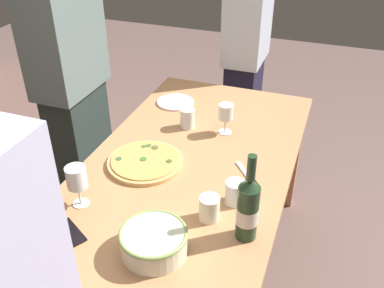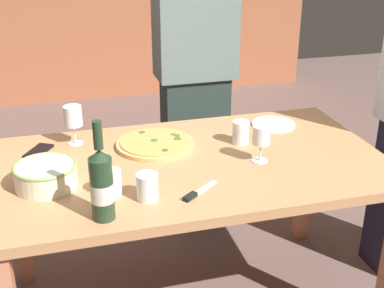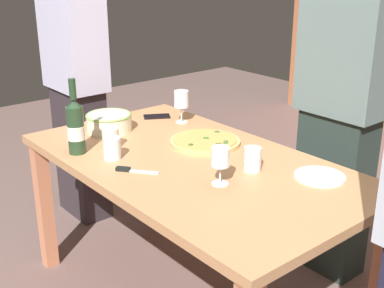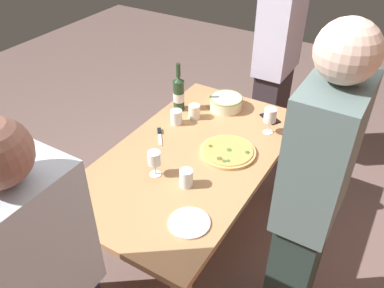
% 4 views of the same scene
% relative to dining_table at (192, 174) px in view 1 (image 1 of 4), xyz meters
% --- Properties ---
extents(ground_plane, '(8.00, 8.00, 0.00)m').
position_rel_dining_table_xyz_m(ground_plane, '(0.00, 0.00, -0.66)').
color(ground_plane, '#6F5651').
extents(dining_table, '(1.60, 0.90, 0.75)m').
position_rel_dining_table_xyz_m(dining_table, '(0.00, 0.00, 0.00)').
color(dining_table, tan).
rests_on(dining_table, ground).
extents(pizza, '(0.34, 0.34, 0.03)m').
position_rel_dining_table_xyz_m(pizza, '(-0.12, 0.18, 0.10)').
color(pizza, tan).
rests_on(pizza, dining_table).
extents(serving_bowl, '(0.23, 0.23, 0.09)m').
position_rel_dining_table_xyz_m(serving_bowl, '(-0.58, -0.07, 0.14)').
color(serving_bowl, silver).
rests_on(serving_bowl, dining_table).
extents(wine_bottle, '(0.08, 0.08, 0.35)m').
position_rel_dining_table_xyz_m(wine_bottle, '(-0.40, -0.35, 0.22)').
color(wine_bottle, '#233C23').
rests_on(wine_bottle, dining_table).
extents(wine_glass_near_pizza, '(0.07, 0.07, 0.16)m').
position_rel_dining_table_xyz_m(wine_glass_near_pizza, '(0.27, -0.08, 0.20)').
color(wine_glass_near_pizza, white).
rests_on(wine_glass_near_pizza, dining_table).
extents(wine_glass_by_bottle, '(0.08, 0.08, 0.18)m').
position_rel_dining_table_xyz_m(wine_glass_by_bottle, '(-0.45, 0.30, 0.22)').
color(wine_glass_by_bottle, white).
rests_on(wine_glass_by_bottle, dining_table).
extents(cup_amber, '(0.07, 0.07, 0.10)m').
position_rel_dining_table_xyz_m(cup_amber, '(0.25, 0.12, 0.14)').
color(cup_amber, white).
rests_on(cup_amber, dining_table).
extents(cup_ceramic, '(0.08, 0.08, 0.10)m').
position_rel_dining_table_xyz_m(cup_ceramic, '(-0.24, -0.26, 0.14)').
color(cup_ceramic, white).
rests_on(cup_ceramic, dining_table).
extents(cup_spare, '(0.08, 0.08, 0.10)m').
position_rel_dining_table_xyz_m(cup_spare, '(-0.36, -0.20, 0.14)').
color(cup_spare, white).
rests_on(cup_spare, dining_table).
extents(side_plate, '(0.21, 0.21, 0.01)m').
position_rel_dining_table_xyz_m(side_plate, '(0.48, 0.28, 0.10)').
color(side_plate, white).
rests_on(side_plate, dining_table).
extents(cell_phone, '(0.13, 0.16, 0.01)m').
position_rel_dining_table_xyz_m(cell_phone, '(-0.61, 0.25, 0.10)').
color(cell_phone, black).
rests_on(cell_phone, dining_table).
extents(pizza_knife, '(0.16, 0.13, 0.02)m').
position_rel_dining_table_xyz_m(pizza_knife, '(-0.06, -0.28, 0.10)').
color(pizza_knife, silver).
rests_on(pizza_knife, dining_table).
extents(person_guest_left, '(0.40, 0.24, 1.62)m').
position_rel_dining_table_xyz_m(person_guest_left, '(1.14, 0.03, 0.17)').
color(person_guest_left, '#1E1C32').
rests_on(person_guest_left, ground).
extents(person_guest_right, '(0.42, 0.24, 1.77)m').
position_rel_dining_table_xyz_m(person_guest_right, '(0.23, 0.77, 0.25)').
color(person_guest_right, '#25332E').
rests_on(person_guest_right, ground).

